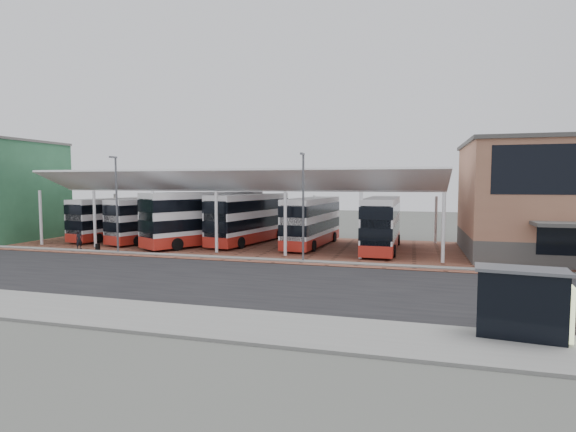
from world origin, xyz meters
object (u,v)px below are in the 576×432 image
object	(u,v)px
bus_2	(205,219)
bus_3	(250,219)
pedestrian	(79,240)
bus_4	(312,222)
bus_shelter	(530,297)
bus_1	(156,220)
bus_5	(382,224)
bus_0	(115,219)

from	to	relation	value
bus_2	bus_3	distance (m)	4.31
pedestrian	bus_2	bearing A→B (deg)	-39.20
bus_2	bus_4	distance (m)	10.05
bus_2	bus_shelter	size ratio (longest dim) A/B	3.48
bus_1	bus_3	distance (m)	9.57
bus_2	bus_1	bearing A→B (deg)	-161.04
bus_5	bus_shelter	bearing A→B (deg)	-71.59
bus_0	bus_shelter	world-z (taller)	bus_0
bus_4	bus_shelter	bearing A→B (deg)	-54.77
bus_4	bus_3	bearing A→B (deg)	-177.47
bus_5	bus_shelter	size ratio (longest dim) A/B	3.28
bus_2	bus_4	size ratio (longest dim) A/B	1.08
bus_3	bus_0	bearing A→B (deg)	-166.16
bus_1	bus_4	bearing A→B (deg)	20.21
bus_3	bus_5	size ratio (longest dim) A/B	1.06
bus_5	pedestrian	distance (m)	26.55
bus_2	bus_3	world-z (taller)	bus_2
bus_1	bus_shelter	distance (m)	36.12
bus_3	bus_5	distance (m)	12.78
bus_0	bus_5	xyz separation A→B (m)	(27.40, -0.74, 0.17)
bus_4	bus_5	size ratio (longest dim) A/B	0.99
bus_3	bus_4	xyz separation A→B (m)	(6.26, -0.28, -0.15)
bus_4	pedestrian	world-z (taller)	bus_4
bus_4	pedestrian	size ratio (longest dim) A/B	6.59
bus_4	bus_5	distance (m)	6.55
bus_5	pedestrian	xyz separation A→B (m)	(-25.70, -6.50, -1.44)
bus_1	pedestrian	world-z (taller)	bus_1
bus_4	bus_5	bearing A→B (deg)	-5.36
bus_0	bus_1	world-z (taller)	bus_1
bus_2	bus_4	world-z (taller)	bus_2
bus_1	bus_5	distance (m)	22.18
bus_0	bus_2	size ratio (longest dim) A/B	0.89
bus_0	bus_shelter	xyz separation A→B (m)	(34.12, -22.24, -0.40)
bus_3	pedestrian	distance (m)	15.33
bus_2	bus_shelter	distance (m)	30.81
pedestrian	bus_shelter	world-z (taller)	bus_shelter
bus_5	bus_1	bearing A→B (deg)	-179.37
bus_4	pedestrian	xyz separation A→B (m)	(-19.26, -7.69, -1.38)
bus_3	bus_shelter	bearing A→B (deg)	-38.78
bus_0	bus_4	world-z (taller)	bus_4
bus_3	bus_5	bearing A→B (deg)	4.38
bus_2	bus_3	size ratio (longest dim) A/B	1.00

